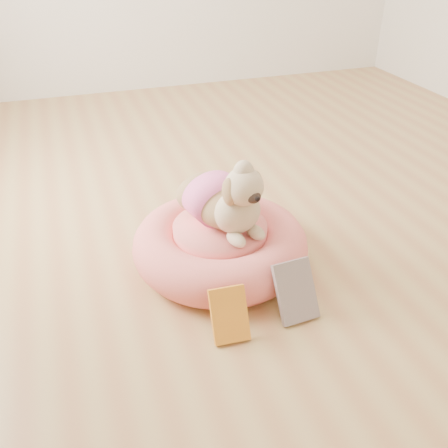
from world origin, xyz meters
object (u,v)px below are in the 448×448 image
object	(u,v)px
book_yellow	(229,315)
book_white	(296,291)
pet_bed	(220,245)
dog	(224,187)

from	to	relation	value
book_yellow	book_white	bearing A→B (deg)	9.38
pet_bed	book_yellow	xyz separation A→B (m)	(-0.11, -0.42, -0.00)
pet_bed	book_yellow	world-z (taller)	pet_bed
pet_bed	book_yellow	size ratio (longest dim) A/B	3.78
book_yellow	book_white	size ratio (longest dim) A/B	0.86
pet_bed	book_white	bearing A→B (deg)	-67.74
dog	book_yellow	xyz separation A→B (m)	(-0.12, -0.42, -0.27)
dog	pet_bed	bearing A→B (deg)	173.06
book_yellow	book_white	distance (m)	0.27
dog	book_yellow	world-z (taller)	dog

